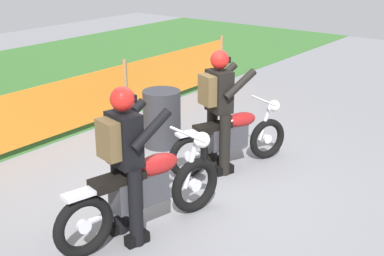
{
  "coord_description": "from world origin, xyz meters",
  "views": [
    {
      "loc": [
        -4.96,
        -3.98,
        3.06
      ],
      "look_at": [
        -0.23,
        -0.36,
        0.9
      ],
      "focal_mm": 49.25,
      "sensor_mm": 36.0,
      "label": 1
    }
  ],
  "objects_px": {
    "motorcycle_lead": "(230,138)",
    "motorcycle_trailing": "(144,191)",
    "rider_lead": "(218,105)",
    "oil_drum": "(162,118)",
    "rider_trailing": "(124,157)"
  },
  "relations": [
    {
      "from": "motorcycle_trailing",
      "to": "rider_lead",
      "type": "distance_m",
      "value": 1.9
    },
    {
      "from": "motorcycle_trailing",
      "to": "rider_lead",
      "type": "xyz_separation_m",
      "value": [
        1.82,
        0.3,
        0.46
      ]
    },
    {
      "from": "motorcycle_trailing",
      "to": "rider_trailing",
      "type": "height_order",
      "value": "rider_trailing"
    },
    {
      "from": "motorcycle_trailing",
      "to": "rider_trailing",
      "type": "bearing_deg",
      "value": -179.49
    },
    {
      "from": "rider_lead",
      "to": "oil_drum",
      "type": "distance_m",
      "value": 1.35
    },
    {
      "from": "motorcycle_trailing",
      "to": "oil_drum",
      "type": "height_order",
      "value": "motorcycle_trailing"
    },
    {
      "from": "rider_lead",
      "to": "oil_drum",
      "type": "bearing_deg",
      "value": 101.3
    },
    {
      "from": "oil_drum",
      "to": "motorcycle_lead",
      "type": "bearing_deg",
      "value": -92.45
    },
    {
      "from": "motorcycle_lead",
      "to": "oil_drum",
      "type": "distance_m",
      "value": 1.3
    },
    {
      "from": "motorcycle_lead",
      "to": "rider_lead",
      "type": "bearing_deg",
      "value": -179.49
    },
    {
      "from": "motorcycle_lead",
      "to": "motorcycle_trailing",
      "type": "bearing_deg",
      "value": -150.97
    },
    {
      "from": "motorcycle_lead",
      "to": "rider_lead",
      "type": "height_order",
      "value": "rider_lead"
    },
    {
      "from": "motorcycle_lead",
      "to": "motorcycle_trailing",
      "type": "relative_size",
      "value": 0.86
    },
    {
      "from": "motorcycle_trailing",
      "to": "rider_lead",
      "type": "bearing_deg",
      "value": 22.04
    },
    {
      "from": "motorcycle_trailing",
      "to": "rider_lead",
      "type": "height_order",
      "value": "rider_lead"
    }
  ]
}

